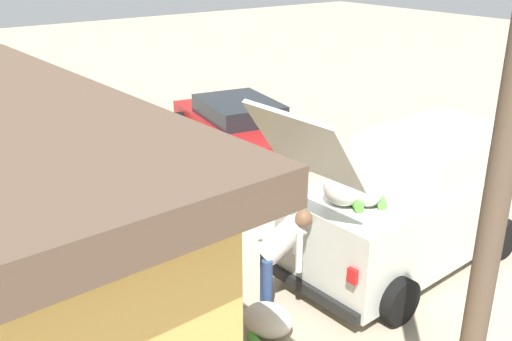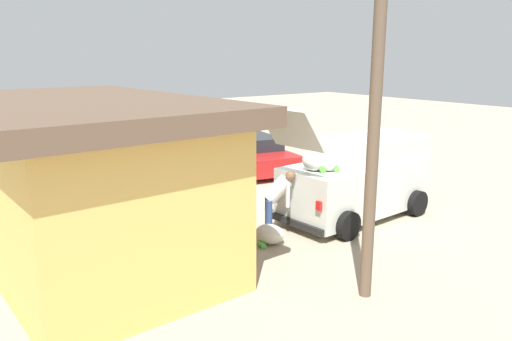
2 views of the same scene
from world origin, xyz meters
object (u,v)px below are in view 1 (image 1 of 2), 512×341
vendor_standing (195,203)px  paint_bucket (134,230)px  unloaded_banana_pile (267,320)px  parked_sedan (239,125)px  delivery_van (412,201)px  customer_bending (280,250)px

vendor_standing → paint_bucket: 1.56m
vendor_standing → unloaded_banana_pile: 2.32m
parked_sedan → delivery_van: bearing=171.0°
unloaded_banana_pile → paint_bucket: 3.39m
unloaded_banana_pile → paint_bucket: bearing=4.4°
delivery_van → parked_sedan: bearing=-9.0°
delivery_van → vendor_standing: size_ratio=2.68×
parked_sedan → vendor_standing: (-4.03, 3.66, 0.43)m
vendor_standing → paint_bucket: size_ratio=4.77×
vendor_standing → unloaded_banana_pile: vendor_standing is taller
unloaded_banana_pile → paint_bucket: (3.38, 0.26, -0.02)m
parked_sedan → vendor_standing: bearing=137.7°
delivery_van → parked_sedan: 6.11m
paint_bucket → parked_sedan: bearing=-56.0°
vendor_standing → unloaded_banana_pile: bearing=173.5°
parked_sedan → unloaded_banana_pile: (-6.19, 3.91, -0.38)m
parked_sedan → unloaded_banana_pile: parked_sedan is taller
parked_sedan → customer_bending: bearing=149.6°
vendor_standing → paint_bucket: bearing=22.6°
unloaded_banana_pile → paint_bucket: size_ratio=2.25×
paint_bucket → customer_bending: bearing=-166.1°
parked_sedan → unloaded_banana_pile: size_ratio=5.73×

